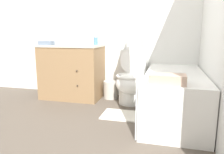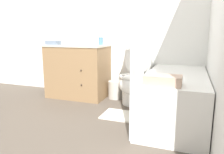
# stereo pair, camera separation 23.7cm
# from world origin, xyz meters

# --- Properties ---
(ground_plane) EXTENTS (14.00, 14.00, 0.00)m
(ground_plane) POSITION_xyz_m (0.00, 0.00, 0.00)
(ground_plane) COLOR brown
(wall_back) EXTENTS (8.00, 0.06, 2.50)m
(wall_back) POSITION_xyz_m (-0.01, 1.77, 1.25)
(wall_back) COLOR silver
(wall_back) RESTS_ON ground_plane
(wall_right) EXTENTS (0.05, 2.74, 2.50)m
(wall_right) POSITION_xyz_m (1.20, 0.87, 1.25)
(wall_right) COLOR silver
(wall_right) RESTS_ON ground_plane
(vanity_cabinet) EXTENTS (0.93, 0.60, 0.83)m
(vanity_cabinet) POSITION_xyz_m (-0.71, 1.46, 0.42)
(vanity_cabinet) COLOR olive
(vanity_cabinet) RESTS_ON ground_plane
(sink_faucet) EXTENTS (0.14, 0.12, 0.12)m
(sink_faucet) POSITION_xyz_m (-0.71, 1.65, 0.86)
(sink_faucet) COLOR silver
(sink_faucet) RESTS_ON vanity_cabinet
(toilet) EXTENTS (0.40, 0.63, 0.83)m
(toilet) POSITION_xyz_m (0.23, 1.41, 0.34)
(toilet) COLOR white
(toilet) RESTS_ON ground_plane
(bathtub) EXTENTS (0.67, 1.51, 0.54)m
(bathtub) POSITION_xyz_m (0.83, 0.99, 0.27)
(bathtub) COLOR white
(bathtub) RESTS_ON ground_plane
(shower_curtain) EXTENTS (0.02, 0.52, 1.87)m
(shower_curtain) POSITION_xyz_m (0.48, 0.52, 0.94)
(shower_curtain) COLOR white
(shower_curtain) RESTS_ON ground_plane
(wastebasket) EXTENTS (0.23, 0.23, 0.27)m
(wastebasket) POSITION_xyz_m (-0.11, 1.55, 0.14)
(wastebasket) COLOR #B7B2A8
(wastebasket) RESTS_ON ground_plane
(tissue_box) EXTENTS (0.11, 0.12, 0.11)m
(tissue_box) POSITION_xyz_m (-0.62, 1.59, 0.88)
(tissue_box) COLOR white
(tissue_box) RESTS_ON vanity_cabinet
(soap_dispenser) EXTENTS (0.07, 0.07, 0.14)m
(soap_dispenser) POSITION_xyz_m (-0.32, 1.49, 0.89)
(soap_dispenser) COLOR #4C7AB2
(soap_dispenser) RESTS_ON vanity_cabinet
(hand_towel_folded) EXTENTS (0.21, 0.13, 0.06)m
(hand_towel_folded) POSITION_xyz_m (-1.03, 1.29, 0.86)
(hand_towel_folded) COLOR slate
(hand_towel_folded) RESTS_ON vanity_cabinet
(bath_towel_folded) EXTENTS (0.33, 0.20, 0.09)m
(bath_towel_folded) POSITION_xyz_m (0.74, 0.39, 0.59)
(bath_towel_folded) COLOR tan
(bath_towel_folded) RESTS_ON bathtub
(bath_mat) EXTENTS (0.55, 0.36, 0.02)m
(bath_mat) POSITION_xyz_m (0.25, 0.86, 0.01)
(bath_mat) COLOR silver
(bath_mat) RESTS_ON ground_plane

